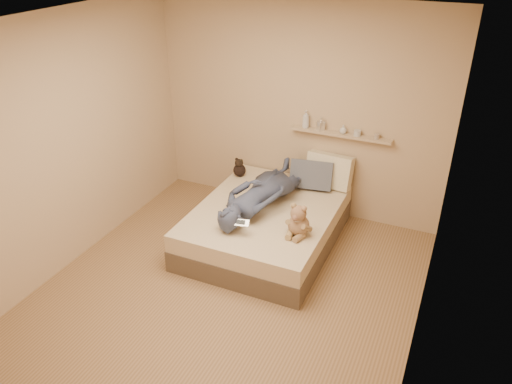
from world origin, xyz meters
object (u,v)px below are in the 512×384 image
at_px(bed, 266,226).
at_px(pillow_cream, 329,170).
at_px(teddy_bear, 298,222).
at_px(wall_shelf, 340,134).
at_px(game_console, 241,223).
at_px(person, 262,192).
at_px(dark_plush, 239,168).
at_px(pillow_grey, 311,175).

distance_m(bed, pillow_cream, 1.04).
height_order(teddy_bear, wall_shelf, wall_shelf).
bearing_deg(bed, game_console, -92.25).
bearing_deg(bed, person, 146.48).
height_order(pillow_cream, person, pillow_cream).
distance_m(game_console, teddy_bear, 0.58).
xyz_separation_m(game_console, pillow_cream, (0.49, 1.44, 0.05)).
bearing_deg(person, dark_plush, -35.36).
height_order(teddy_bear, pillow_grey, teddy_bear).
relative_size(game_console, pillow_grey, 0.36).
bearing_deg(bed, pillow_cream, 60.45).
bearing_deg(wall_shelf, dark_plush, -166.11).
distance_m(pillow_grey, wall_shelf, 0.59).
relative_size(bed, wall_shelf, 1.58).
height_order(pillow_cream, wall_shelf, wall_shelf).
distance_m(dark_plush, pillow_cream, 1.12).
bearing_deg(pillow_cream, game_console, -109.00).
bearing_deg(wall_shelf, person, -125.66).
xyz_separation_m(bed, teddy_bear, (0.51, -0.36, 0.38)).
height_order(game_console, wall_shelf, wall_shelf).
xyz_separation_m(pillow_cream, wall_shelf, (0.08, 0.08, 0.45)).
distance_m(bed, person, 0.41).
relative_size(bed, pillow_grey, 3.80).
distance_m(dark_plush, person, 0.80).
relative_size(teddy_bear, dark_plush, 1.49).
xyz_separation_m(pillow_cream, pillow_grey, (-0.18, -0.14, -0.03)).
height_order(person, wall_shelf, wall_shelf).
xyz_separation_m(bed, pillow_grey, (0.29, 0.69, 0.40)).
bearing_deg(game_console, pillow_cream, 71.00).
distance_m(game_console, pillow_grey, 1.33).
bearing_deg(pillow_cream, wall_shelf, 44.81).
bearing_deg(dark_plush, game_console, -63.66).
bearing_deg(wall_shelf, pillow_grey, -139.45).
bearing_deg(dark_plush, person, -45.58).
relative_size(bed, pillow_cream, 3.45).
bearing_deg(wall_shelf, game_console, -110.75).
xyz_separation_m(bed, wall_shelf, (0.55, 0.91, 0.88)).
height_order(teddy_bear, pillow_cream, pillow_cream).
bearing_deg(bed, teddy_bear, -35.55).
height_order(pillow_grey, wall_shelf, wall_shelf).
distance_m(game_console, wall_shelf, 1.69).
relative_size(dark_plush, person, 0.16).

